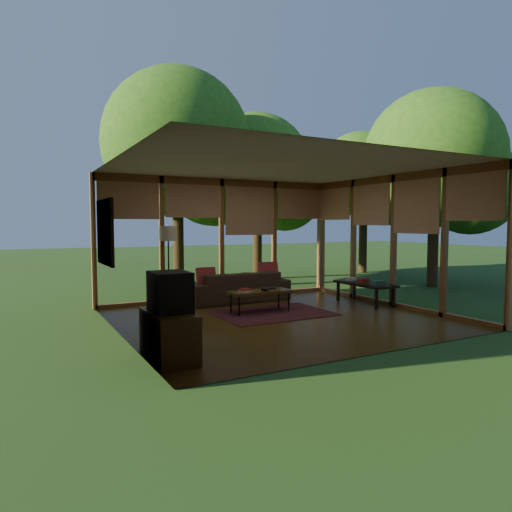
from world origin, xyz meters
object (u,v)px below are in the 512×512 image
media_cabinet (169,335)px  television (170,292)px  floor_lamp (168,238)px  coffee_table (260,292)px  side_console (365,285)px  sofa (237,287)px

media_cabinet → television: 0.55m
television → floor_lamp: size_ratio=0.33×
coffee_table → side_console: 2.42m
media_cabinet → side_console: 5.22m
media_cabinet → floor_lamp: size_ratio=0.61×
sofa → television: 4.34m
floor_lamp → side_console: (3.73, -1.75, -1.00)m
media_cabinet → side_console: (4.87, 1.89, 0.11)m
media_cabinet → floor_lamp: bearing=72.6°
floor_lamp → coffee_table: 2.25m
floor_lamp → sofa: bearing=-7.6°
media_cabinet → floor_lamp: 3.97m
media_cabinet → sofa: bearing=52.7°
media_cabinet → side_console: media_cabinet is taller
floor_lamp → media_cabinet: bearing=-107.4°
media_cabinet → floor_lamp: (1.14, 3.63, 1.11)m
media_cabinet → coffee_table: bearing=40.7°
media_cabinet → television: bearing=0.0°
media_cabinet → side_console: bearing=21.2°
sofa → television: television is taller
television → side_console: television is taller
floor_lamp → side_console: bearing=-25.1°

